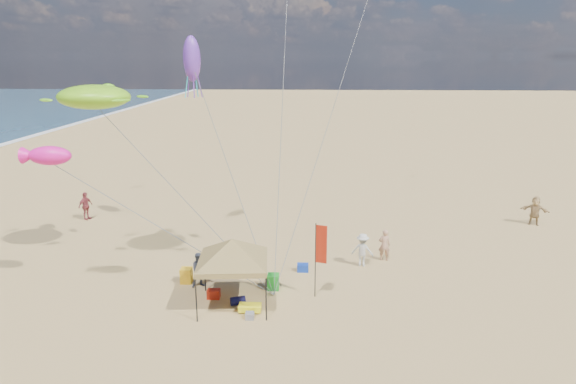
% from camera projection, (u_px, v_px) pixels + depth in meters
% --- Properties ---
extents(ground, '(280.00, 280.00, 0.00)m').
position_uv_depth(ground, '(285.00, 302.00, 21.47)').
color(ground, tan).
rests_on(ground, ground).
extents(canopy_tent, '(5.45, 5.45, 3.37)m').
position_uv_depth(canopy_tent, '(232.00, 242.00, 20.48)').
color(canopy_tent, black).
rests_on(canopy_tent, ground).
extents(feather_flag, '(0.49, 0.18, 3.33)m').
position_uv_depth(feather_flag, '(320.00, 249.00, 21.30)').
color(feather_flag, black).
rests_on(feather_flag, ground).
extents(cooler_red, '(0.54, 0.38, 0.38)m').
position_uv_depth(cooler_red, '(214.00, 294.00, 21.74)').
color(cooler_red, '#AF210E').
rests_on(cooler_red, ground).
extents(cooler_blue, '(0.54, 0.38, 0.38)m').
position_uv_depth(cooler_blue, '(303.00, 268.00, 24.44)').
color(cooler_blue, '#1437A9').
rests_on(cooler_blue, ground).
extents(bag_navy, '(0.69, 0.54, 0.36)m').
position_uv_depth(bag_navy, '(238.00, 301.00, 21.16)').
color(bag_navy, '#0C0D37').
rests_on(bag_navy, ground).
extents(bag_orange, '(0.54, 0.69, 0.36)m').
position_uv_depth(bag_orange, '(213.00, 265.00, 24.75)').
color(bag_orange, '#C87B0B').
rests_on(bag_orange, ground).
extents(chair_green, '(0.50, 0.50, 0.70)m').
position_uv_depth(chair_green, '(273.00, 282.00, 22.54)').
color(chair_green, green).
rests_on(chair_green, ground).
extents(chair_yellow, '(0.50, 0.50, 0.70)m').
position_uv_depth(chair_yellow, '(186.00, 275.00, 23.20)').
color(chair_yellow, gold).
rests_on(chair_yellow, ground).
extents(crate_grey, '(0.34, 0.30, 0.28)m').
position_uv_depth(crate_grey, '(250.00, 316.00, 20.01)').
color(crate_grey, gray).
rests_on(crate_grey, ground).
extents(beach_cart, '(0.90, 0.50, 0.24)m').
position_uv_depth(beach_cart, '(250.00, 307.00, 20.54)').
color(beach_cart, '#FFF91C').
rests_on(beach_cart, ground).
extents(person_near_a, '(0.61, 0.41, 1.64)m').
position_uv_depth(person_near_a, '(384.00, 245.00, 25.63)').
color(person_near_a, tan).
rests_on(person_near_a, ground).
extents(person_near_b, '(0.97, 0.89, 1.60)m').
position_uv_depth(person_near_b, '(200.00, 270.00, 22.67)').
color(person_near_b, '#393F4D').
rests_on(person_near_b, ground).
extents(person_near_c, '(1.20, 0.88, 1.67)m').
position_uv_depth(person_near_c, '(362.00, 250.00, 24.93)').
color(person_near_c, beige).
rests_on(person_near_c, ground).
extents(person_far_a, '(0.83, 1.13, 1.78)m').
position_uv_depth(person_far_a, '(86.00, 206.00, 32.07)').
color(person_far_a, '#93383F').
rests_on(person_far_a, ground).
extents(person_far_c, '(1.72, 1.26, 1.80)m').
position_uv_depth(person_far_c, '(535.00, 211.00, 31.08)').
color(person_far_c, tan).
rests_on(person_far_c, ground).
extents(turtle_kite, '(3.32, 2.68, 1.09)m').
position_uv_depth(turtle_kite, '(94.00, 97.00, 22.82)').
color(turtle_kite, '#76CA1A').
rests_on(turtle_kite, ground).
extents(fish_kite, '(1.85, 1.04, 0.79)m').
position_uv_depth(fish_kite, '(50.00, 156.00, 20.56)').
color(fish_kite, '#FA179C').
rests_on(fish_kite, ground).
extents(squid_kite, '(0.93, 0.93, 2.39)m').
position_uv_depth(squid_kite, '(192.00, 59.00, 26.89)').
color(squid_kite, purple).
rests_on(squid_kite, ground).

